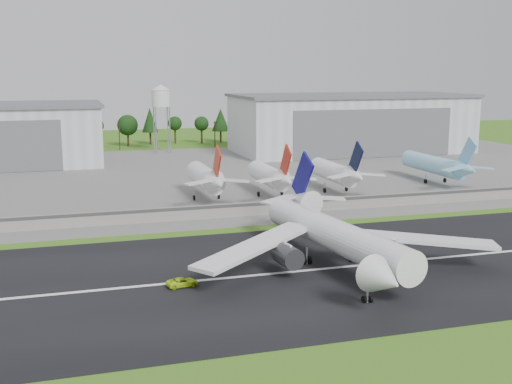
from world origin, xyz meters
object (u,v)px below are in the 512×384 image
object	(u,v)px
ground_vehicle	(182,282)
parked_jet_skyblue	(439,165)
parked_jet_red_a	(207,178)
parked_jet_navy	(338,173)
main_airliner	(336,243)
parked_jet_red_b	(272,176)

from	to	relation	value
ground_vehicle	parked_jet_skyblue	distance (m)	120.35
parked_jet_skyblue	parked_jet_red_a	bearing A→B (deg)	-176.24
ground_vehicle	parked_jet_navy	xyz separation A→B (m)	(58.40, 68.65, 5.26)
parked_jet_red_a	parked_jet_skyblue	xyz separation A→B (m)	(75.54, 4.97, -0.26)
main_airliner	parked_jet_red_b	xyz separation A→B (m)	(9.79, 66.97, 1.14)
main_airliner	parked_jet_red_a	xyz separation A→B (m)	(-8.81, 67.01, 1.41)
main_airliner	parked_jet_skyblue	xyz separation A→B (m)	(66.73, 71.98, 1.15)
parked_jet_red_b	parked_jet_skyblue	world-z (taller)	parked_jet_skyblue
parked_jet_red_b	parked_jet_skyblue	bearing A→B (deg)	5.03
parked_jet_red_a	parked_jet_skyblue	size ratio (longest dim) A/B	0.84
parked_jet_red_a	parked_jet_navy	world-z (taller)	parked_jet_red_a
ground_vehicle	main_airliner	bearing A→B (deg)	-96.57
main_airliner	parked_jet_skyblue	distance (m)	98.16
parked_jet_red_a	main_airliner	bearing A→B (deg)	-82.51
ground_vehicle	parked_jet_red_a	xyz separation A→B (m)	(19.50, 68.68, 5.47)
parked_jet_red_b	parked_jet_skyblue	size ratio (longest dim) A/B	0.84
parked_jet_red_b	parked_jet_navy	world-z (taller)	parked_jet_navy
parked_jet_red_b	parked_jet_navy	distance (m)	20.30
parked_jet_red_a	parked_jet_red_b	size ratio (longest dim) A/B	1.00
main_airliner	parked_jet_red_b	size ratio (longest dim) A/B	1.89
ground_vehicle	parked_jet_red_a	world-z (taller)	parked_jet_red_a
main_airliner	parked_jet_red_b	distance (m)	67.69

